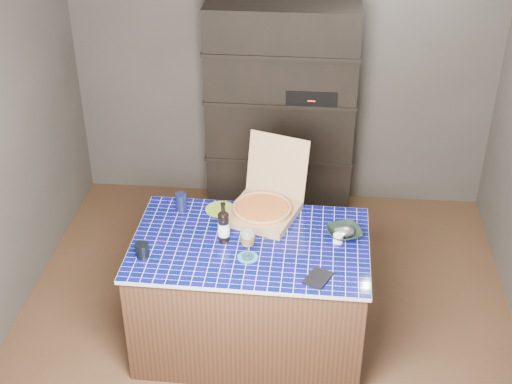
# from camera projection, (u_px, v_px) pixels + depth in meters

# --- Properties ---
(room) EXTENTS (3.50, 3.50, 3.50)m
(room) POSITION_uv_depth(u_px,v_px,m) (266.00, 167.00, 4.35)
(room) COLOR brown
(room) RESTS_ON ground
(shelving_unit) EXTENTS (1.20, 0.41, 1.80)m
(shelving_unit) POSITION_uv_depth(u_px,v_px,m) (281.00, 113.00, 5.83)
(shelving_unit) COLOR black
(shelving_unit) RESTS_ON floor
(kitchen_island) EXTENTS (1.49, 0.96, 0.81)m
(kitchen_island) POSITION_uv_depth(u_px,v_px,m) (251.00, 293.00, 4.65)
(kitchen_island) COLOR #472F1C
(kitchen_island) RESTS_ON floor
(pizza_box) EXTENTS (0.56, 0.62, 0.46)m
(pizza_box) POSITION_uv_depth(u_px,v_px,m) (264.00, 206.00, 4.67)
(pizza_box) COLOR #92714B
(pizza_box) RESTS_ON kitchen_island
(mead_bottle) EXTENTS (0.08, 0.08, 0.28)m
(mead_bottle) POSITION_uv_depth(u_px,v_px,m) (224.00, 226.00, 4.39)
(mead_bottle) COLOR black
(mead_bottle) RESTS_ON kitchen_island
(teal_trivet) EXTENTS (0.12, 0.12, 0.01)m
(teal_trivet) POSITION_uv_depth(u_px,v_px,m) (248.00, 257.00, 4.30)
(teal_trivet) COLOR teal
(teal_trivet) RESTS_ON kitchen_island
(wine_glass) EXTENTS (0.09, 0.09, 0.20)m
(wine_glass) POSITION_uv_depth(u_px,v_px,m) (248.00, 238.00, 4.23)
(wine_glass) COLOR white
(wine_glass) RESTS_ON teal_trivet
(tumbler) EXTENTS (0.08, 0.08, 0.09)m
(tumbler) POSITION_uv_depth(u_px,v_px,m) (142.00, 250.00, 4.29)
(tumbler) COLOR black
(tumbler) RESTS_ON kitchen_island
(dvd_case) EXTENTS (0.19, 0.21, 0.01)m
(dvd_case) POSITION_uv_depth(u_px,v_px,m) (318.00, 278.00, 4.12)
(dvd_case) COLOR black
(dvd_case) RESTS_ON kitchen_island
(bowl) EXTENTS (0.28, 0.28, 0.05)m
(bowl) POSITION_uv_depth(u_px,v_px,m) (344.00, 233.00, 4.48)
(bowl) COLOR black
(bowl) RESTS_ON kitchen_island
(foil_contents) EXTENTS (0.13, 0.11, 0.06)m
(foil_contents) POSITION_uv_depth(u_px,v_px,m) (344.00, 231.00, 4.47)
(foil_contents) COLOR #ADADB8
(foil_contents) RESTS_ON bowl
(white_jar) EXTENTS (0.06, 0.06, 0.05)m
(white_jar) POSITION_uv_depth(u_px,v_px,m) (338.00, 238.00, 4.43)
(white_jar) COLOR white
(white_jar) RESTS_ON kitchen_island
(navy_cup) EXTENTS (0.08, 0.08, 0.12)m
(navy_cup) POSITION_uv_depth(u_px,v_px,m) (181.00, 202.00, 4.73)
(navy_cup) COLOR #0E1134
(navy_cup) RESTS_ON kitchen_island
(green_trivet) EXTENTS (0.20, 0.20, 0.01)m
(green_trivet) POSITION_uv_depth(u_px,v_px,m) (220.00, 209.00, 4.75)
(green_trivet) COLOR #7DA623
(green_trivet) RESTS_ON kitchen_island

